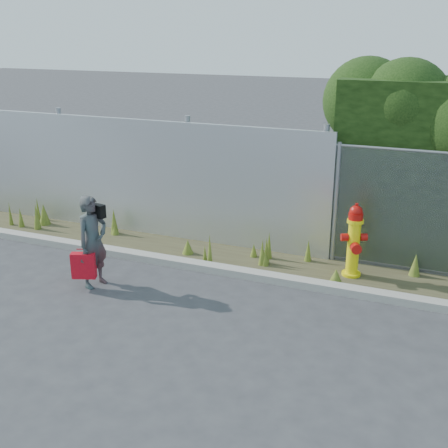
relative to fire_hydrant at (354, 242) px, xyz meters
name	(u,v)px	position (x,y,z in m)	size (l,w,h in m)	color
ground	(205,331)	(-1.47, -2.46, -0.59)	(80.00, 80.00, 0.00)	#353538
curb	(251,274)	(-1.47, -0.66, -0.53)	(16.00, 0.22, 0.12)	#9B978C
weed_strip	(269,257)	(-1.38, 0.00, -0.47)	(16.00, 1.30, 0.54)	#413C25
corrugated_fence	(114,175)	(-4.72, 0.55, 0.51)	(8.50, 0.21, 2.30)	silver
fire_hydrant	(354,242)	(0.00, 0.00, 0.00)	(0.41, 0.37, 1.22)	yellow
woman	(93,242)	(-3.61, -1.81, 0.13)	(0.52, 0.34, 1.44)	#0F6460
red_tote_bag	(84,266)	(-3.69, -1.98, -0.21)	(0.36, 0.13, 0.47)	#B40A18
black_shoulder_bag	(97,211)	(-3.58, -1.68, 0.58)	(0.27, 0.11, 0.20)	black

